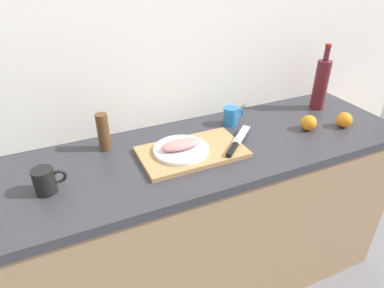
{
  "coord_description": "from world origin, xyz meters",
  "views": [
    {
      "loc": [
        -0.57,
        -1.15,
        1.68
      ],
      "look_at": [
        -0.05,
        -0.02,
        0.95
      ],
      "focal_mm": 31.63,
      "sensor_mm": 36.0,
      "label": 1
    }
  ],
  "objects_px": {
    "chef_knife": "(236,144)",
    "pepper_mill": "(103,132)",
    "fish_fillet": "(181,144)",
    "wine_bottle": "(321,84)",
    "cutting_board": "(192,152)",
    "coffee_mug_1": "(45,181)",
    "white_plate": "(181,150)",
    "coffee_mug_0": "(231,116)",
    "orange_0": "(309,123)"
  },
  "relations": [
    {
      "from": "pepper_mill",
      "to": "coffee_mug_0",
      "type": "bearing_deg",
      "value": -1.73
    },
    {
      "from": "fish_fillet",
      "to": "coffee_mug_1",
      "type": "relative_size",
      "value": 1.51
    },
    {
      "from": "chef_knife",
      "to": "pepper_mill",
      "type": "distance_m",
      "value": 0.58
    },
    {
      "from": "cutting_board",
      "to": "coffee_mug_1",
      "type": "relative_size",
      "value": 3.81
    },
    {
      "from": "pepper_mill",
      "to": "white_plate",
      "type": "bearing_deg",
      "value": -33.23
    },
    {
      "from": "coffee_mug_1",
      "to": "fish_fillet",
      "type": "bearing_deg",
      "value": 2.93
    },
    {
      "from": "orange_0",
      "to": "wine_bottle",
      "type": "bearing_deg",
      "value": 39.99
    },
    {
      "from": "wine_bottle",
      "to": "pepper_mill",
      "type": "xyz_separation_m",
      "value": [
        -1.16,
        0.04,
        -0.06
      ]
    },
    {
      "from": "wine_bottle",
      "to": "coffee_mug_0",
      "type": "height_order",
      "value": "wine_bottle"
    },
    {
      "from": "cutting_board",
      "to": "coffee_mug_0",
      "type": "relative_size",
      "value": 4.0
    },
    {
      "from": "fish_fillet",
      "to": "orange_0",
      "type": "relative_size",
      "value": 2.36
    },
    {
      "from": "cutting_board",
      "to": "chef_knife",
      "type": "height_order",
      "value": "chef_knife"
    },
    {
      "from": "fish_fillet",
      "to": "wine_bottle",
      "type": "relative_size",
      "value": 0.51
    },
    {
      "from": "coffee_mug_0",
      "to": "pepper_mill",
      "type": "bearing_deg",
      "value": 178.27
    },
    {
      "from": "orange_0",
      "to": "pepper_mill",
      "type": "height_order",
      "value": "pepper_mill"
    },
    {
      "from": "chef_knife",
      "to": "orange_0",
      "type": "bearing_deg",
      "value": -40.3
    },
    {
      "from": "white_plate",
      "to": "coffee_mug_1",
      "type": "height_order",
      "value": "coffee_mug_1"
    },
    {
      "from": "fish_fillet",
      "to": "chef_knife",
      "type": "distance_m",
      "value": 0.24
    },
    {
      "from": "orange_0",
      "to": "fish_fillet",
      "type": "bearing_deg",
      "value": 176.31
    },
    {
      "from": "orange_0",
      "to": "coffee_mug_0",
      "type": "bearing_deg",
      "value": 146.1
    },
    {
      "from": "pepper_mill",
      "to": "fish_fillet",
      "type": "bearing_deg",
      "value": -33.23
    },
    {
      "from": "coffee_mug_1",
      "to": "pepper_mill",
      "type": "height_order",
      "value": "pepper_mill"
    },
    {
      "from": "chef_knife",
      "to": "pepper_mill",
      "type": "bearing_deg",
      "value": 112.71
    },
    {
      "from": "fish_fillet",
      "to": "coffee_mug_0",
      "type": "relative_size",
      "value": 1.58
    },
    {
      "from": "coffee_mug_0",
      "to": "coffee_mug_1",
      "type": "xyz_separation_m",
      "value": [
        -0.89,
        -0.2,
        0.0
      ]
    },
    {
      "from": "fish_fillet",
      "to": "pepper_mill",
      "type": "bearing_deg",
      "value": 146.77
    },
    {
      "from": "white_plate",
      "to": "coffee_mug_0",
      "type": "relative_size",
      "value": 2.11
    },
    {
      "from": "fish_fillet",
      "to": "white_plate",
      "type": "bearing_deg",
      "value": -7.13
    },
    {
      "from": "white_plate",
      "to": "chef_knife",
      "type": "distance_m",
      "value": 0.24
    },
    {
      "from": "cutting_board",
      "to": "chef_knife",
      "type": "bearing_deg",
      "value": -13.45
    },
    {
      "from": "cutting_board",
      "to": "wine_bottle",
      "type": "height_order",
      "value": "wine_bottle"
    },
    {
      "from": "fish_fillet",
      "to": "wine_bottle",
      "type": "xyz_separation_m",
      "value": [
        0.87,
        0.14,
        0.09
      ]
    },
    {
      "from": "chef_knife",
      "to": "coffee_mug_1",
      "type": "height_order",
      "value": "coffee_mug_1"
    },
    {
      "from": "white_plate",
      "to": "fish_fillet",
      "type": "xyz_separation_m",
      "value": [
        -0.0,
        0.0,
        0.03
      ]
    },
    {
      "from": "white_plate",
      "to": "coffee_mug_0",
      "type": "bearing_deg",
      "value": 26.05
    },
    {
      "from": "orange_0",
      "to": "chef_knife",
      "type": "bearing_deg",
      "value": -178.01
    },
    {
      "from": "chef_knife",
      "to": "coffee_mug_1",
      "type": "distance_m",
      "value": 0.78
    },
    {
      "from": "chef_knife",
      "to": "coffee_mug_0",
      "type": "xyz_separation_m",
      "value": [
        0.11,
        0.22,
        0.02
      ]
    },
    {
      "from": "white_plate",
      "to": "coffee_mug_0",
      "type": "height_order",
      "value": "coffee_mug_0"
    },
    {
      "from": "cutting_board",
      "to": "chef_knife",
      "type": "relative_size",
      "value": 1.93
    },
    {
      "from": "cutting_board",
      "to": "coffee_mug_0",
      "type": "distance_m",
      "value": 0.35
    },
    {
      "from": "cutting_board",
      "to": "fish_fillet",
      "type": "height_order",
      "value": "fish_fillet"
    },
    {
      "from": "fish_fillet",
      "to": "wine_bottle",
      "type": "height_order",
      "value": "wine_bottle"
    },
    {
      "from": "fish_fillet",
      "to": "coffee_mug_0",
      "type": "height_order",
      "value": "coffee_mug_0"
    },
    {
      "from": "cutting_board",
      "to": "orange_0",
      "type": "relative_size",
      "value": 5.95
    },
    {
      "from": "white_plate",
      "to": "chef_knife",
      "type": "height_order",
      "value": "chef_knife"
    },
    {
      "from": "white_plate",
      "to": "coffee_mug_0",
      "type": "distance_m",
      "value": 0.38
    },
    {
      "from": "chef_knife",
      "to": "coffee_mug_0",
      "type": "bearing_deg",
      "value": 22.45
    },
    {
      "from": "coffee_mug_1",
      "to": "pepper_mill",
      "type": "xyz_separation_m",
      "value": [
        0.26,
        0.21,
        0.04
      ]
    },
    {
      "from": "cutting_board",
      "to": "wine_bottle",
      "type": "bearing_deg",
      "value": 10.46
    }
  ]
}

